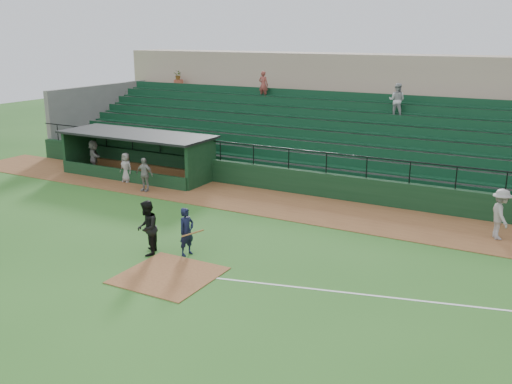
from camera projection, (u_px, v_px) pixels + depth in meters
The scene contains 12 objects.
ground at pixel (186, 265), 19.78m from camera, with size 90.00×90.00×0.00m, color #295D1E.
warning_track at pixel (287, 205), 26.53m from camera, with size 40.00×4.00×0.03m, color brown.
home_plate_dirt at pixel (169, 275), 18.94m from camera, with size 3.00×3.00×0.03m, color brown.
foul_line at pixel (430, 302), 17.09m from camera, with size 18.00×0.09×0.01m, color white.
stadium_structure at pixel (351, 130), 33.06m from camera, with size 38.00×13.08×6.40m.
dugout at pixel (142, 151), 32.01m from camera, with size 8.90×3.20×2.42m.
batter_at_plate at pixel (187, 232), 20.49m from camera, with size 1.07×0.73×1.76m.
umpire at pixel (147, 228), 20.51m from camera, with size 0.97×0.76×2.01m, color black.
runner at pixel (500, 214), 21.99m from camera, with size 1.28×0.74×1.98m, color gray.
dugout_player_a at pixel (144, 174), 28.69m from camera, with size 1.00×0.42×1.71m, color gray.
dugout_player_b at pixel (126, 167), 30.46m from camera, with size 0.77×0.50×1.58m, color gray.
dugout_player_c at pixel (94, 156), 32.84m from camera, with size 1.66×0.53×1.79m, color #99948F.
Camera 1 is at (10.94, -14.95, 7.78)m, focal length 40.25 mm.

